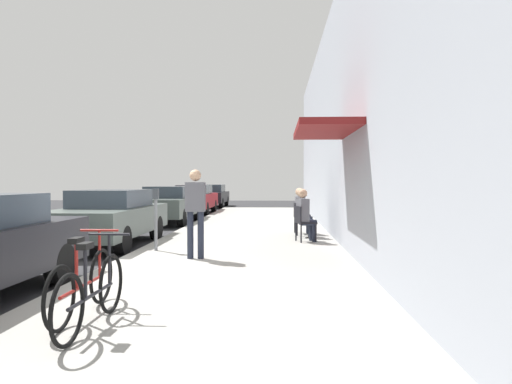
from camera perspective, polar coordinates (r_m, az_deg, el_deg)
name	(u,v)px	position (r m, az deg, el deg)	size (l,w,h in m)	color
ground_plane	(101,274)	(8.38, -18.92, -9.71)	(60.00, 60.00, 0.00)	#2D2D30
sidewalk_slab	(240,253)	(9.79, -1.97, -7.68)	(4.50, 32.00, 0.12)	#9E9B93
building_facade	(354,106)	(9.89, 12.23, 10.55)	(1.40, 32.00, 6.37)	#999EA8
parked_car_1	(110,216)	(11.79, -17.87, -2.94)	(1.80, 4.40, 1.39)	#47514C
parked_car_2	(169,204)	(17.56, -10.92, -1.49)	(1.80, 4.40, 1.41)	#47514C
parked_car_3	(194,199)	(22.68, -7.79, -0.84)	(1.80, 4.40, 1.41)	maroon
parked_car_4	(211,195)	(28.42, -5.64, -0.42)	(1.80, 4.40, 1.40)	black
parking_meter	(156,215)	(9.90, -12.48, -2.79)	(0.12, 0.10, 1.32)	slate
bicycle_0	(83,283)	(5.40, -20.93, -10.66)	(0.46, 1.71, 0.90)	black
bicycle_1	(92,292)	(4.95, -19.91, -11.77)	(0.46, 1.71, 0.90)	black
cafe_chair_0	(303,221)	(11.17, 5.90, -3.66)	(0.55, 0.55, 0.87)	black
seated_patron_0	(305,213)	(11.17, 6.19, -2.67)	(0.50, 0.46, 1.29)	#232838
cafe_chair_1	(301,218)	(12.14, 5.63, -3.26)	(0.49, 0.49, 0.87)	black
seated_patron_1	(303,211)	(12.12, 5.92, -2.35)	(0.46, 0.40, 1.29)	#232838
cafe_chair_2	(299,216)	(12.91, 5.46, -2.98)	(0.47, 0.47, 0.87)	black
seated_patron_2	(301,209)	(12.90, 5.73, -2.13)	(0.44, 0.38, 1.29)	#232838
pedestrian_standing	(195,206)	(8.70, -7.62, -1.80)	(0.36, 0.22, 1.70)	#232838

